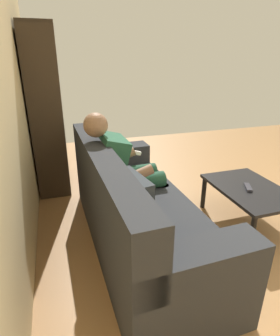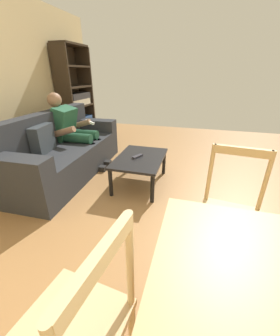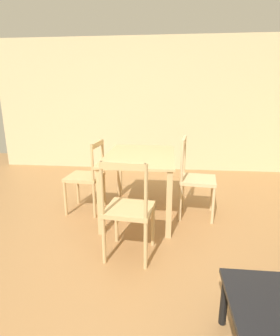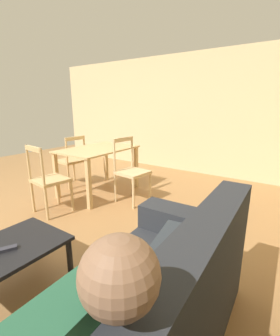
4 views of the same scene
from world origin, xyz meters
The scene contains 5 objects.
couch centered at (0.91, 2.19, 0.34)m, with size 2.15×0.88×0.91m.
person_lounging centered at (1.23, 2.19, 0.61)m, with size 0.60×0.91×1.16m.
coffee_table centered at (0.90, 0.99, 0.35)m, with size 0.89×0.61×0.40m.
tv_remote centered at (0.90, 1.02, 0.41)m, with size 0.05×0.17×0.02m, color #2D2D38.
bookshelf centered at (2.47, 2.85, 0.77)m, with size 0.87×0.36×1.94m.
Camera 1 is at (-1.06, 2.75, 1.59)m, focal length 29.08 mm.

